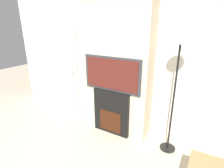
% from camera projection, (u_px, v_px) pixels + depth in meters
% --- Properties ---
extents(wall_back, '(6.00, 0.06, 2.70)m').
position_uv_depth(wall_back, '(123.00, 61.00, 3.40)').
color(wall_back, silver).
rests_on(wall_back, ground_plane).
extents(chimney_breast, '(1.30, 0.40, 2.70)m').
position_uv_depth(chimney_breast, '(117.00, 63.00, 3.21)').
color(chimney_breast, beige).
rests_on(chimney_breast, ground_plane).
extents(fireplace, '(0.73, 0.15, 0.88)m').
position_uv_depth(fireplace, '(112.00, 112.00, 3.35)').
color(fireplace, black).
rests_on(fireplace, ground_plane).
extents(television, '(1.12, 0.07, 0.63)m').
position_uv_depth(television, '(112.00, 74.00, 3.10)').
color(television, '#2D2D33').
rests_on(television, fireplace).
extents(floor_lamp, '(0.28, 0.28, 1.88)m').
position_uv_depth(floor_lamp, '(177.00, 68.00, 2.55)').
color(floor_lamp, black).
rests_on(floor_lamp, ground_plane).
extents(entry_door, '(0.85, 0.09, 2.00)m').
position_uv_depth(entry_door, '(64.00, 69.00, 4.21)').
color(entry_door, '#BCB7AD').
rests_on(entry_door, ground_plane).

